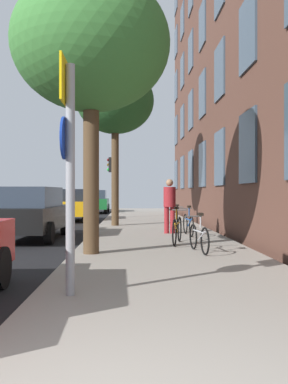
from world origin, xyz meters
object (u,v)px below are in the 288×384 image
bicycle_1 (177,229)px  car_2 (71,205)px  bicycle_3 (177,220)px  car_1 (33,212)px  tree_near (91,45)px  car_3 (96,201)px  traffic_light (112,175)px  bicycle_0 (199,237)px  bicycle_2 (188,224)px  sign_post (68,157)px  tree_far (115,102)px  pedestrian_0 (170,202)px

bicycle_1 → car_2: size_ratio=0.42×
bicycle_3 → car_1: 5.03m
tree_near → car_2: tree_near is taller
bicycle_3 → car_1: car_1 is taller
car_2 → car_3: size_ratio=1.01×
car_1 → car_3: (0.60, 16.67, -0.00)m
traffic_light → bicycle_1: bearing=-79.4°
bicycle_0 → bicycle_1: (-0.33, 1.52, 0.04)m
bicycle_0 → bicycle_3: 5.53m
car_1 → traffic_light: bearing=77.9°
bicycle_2 → bicycle_3: (-0.15, 1.78, -0.01)m
bicycle_0 → car_1: car_1 is taller
bicycle_1 → car_1: (-4.27, 2.30, 0.34)m
bicycle_0 → bicycle_1: size_ratio=0.92×
tree_near → bicycle_0: (2.41, 0.12, -4.24)m
car_2 → car_3: (0.57, 8.33, -0.00)m
bicycle_3 → car_2: (-4.69, 6.63, 0.36)m
traffic_light → car_1: traffic_light is taller
car_2 → car_3: bearing=86.1°
sign_post → car_1: size_ratio=0.69×
tree_far → bicycle_2: bearing=-59.2°
sign_post → bicycle_2: bearing=71.1°
tree_far → bicycle_1: size_ratio=3.83×
bicycle_1 → car_2: (-4.24, 10.64, 0.34)m
tree_far → car_2: tree_far is taller
tree_far → car_1: tree_far is taller
tree_far → bicycle_0: tree_far is taller
tree_near → tree_far: 7.98m
sign_post → bicycle_2: (2.62, 7.68, -1.45)m
tree_far → bicycle_1: bearing=-73.7°
tree_far → bicycle_0: 9.40m
pedestrian_0 → car_3: bearing=103.1°
bicycle_2 → sign_post: bearing=-108.9°
traffic_light → car_3: size_ratio=0.82×
tree_far → bicycle_3: bearing=-45.3°
bicycle_1 → pedestrian_0: size_ratio=0.94×
bicycle_0 → car_2: 12.99m
tree_far → car_2: bearing=119.1°
bicycle_2 → car_2: 9.71m
tree_near → car_1: bearing=119.0°
bicycle_0 → car_1: 5.99m
sign_post → car_3: sign_post is taller
bicycle_3 → car_2: size_ratio=0.39×
tree_far → bicycle_0: size_ratio=4.16×
tree_near → bicycle_0: bearing=2.9°
traffic_light → bicycle_3: bearing=-71.3°
traffic_light → pedestrian_0: 9.33m
bicycle_3 → pedestrian_0: 1.34m
bicycle_0 → bicycle_2: size_ratio=0.94×
bicycle_1 → car_3: 19.33m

